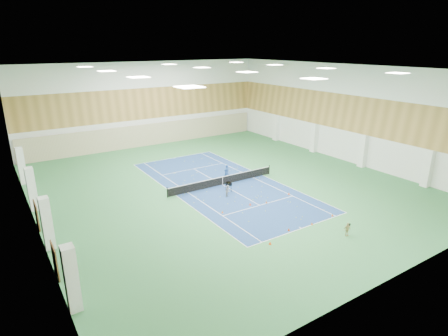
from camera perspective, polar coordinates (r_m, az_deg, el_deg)
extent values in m
plane|color=#31723F|center=(39.90, -0.23, -2.58)|extent=(40.00, 40.00, 0.00)
cube|color=navy|center=(39.90, -0.23, -2.57)|extent=(10.97, 23.77, 0.01)
cube|color=#C6B793|center=(56.36, -11.23, 5.01)|extent=(35.40, 0.16, 3.20)
cube|color=#593319|center=(26.86, -24.37, -12.76)|extent=(0.08, 1.80, 2.20)
cube|color=#593319|center=(34.04, -26.66, -6.45)|extent=(0.08, 1.80, 2.20)
imported|color=#204795|center=(40.98, 0.37, -0.69)|extent=(0.72, 0.56, 1.77)
imported|color=gray|center=(36.77, 0.61, -3.47)|extent=(0.71, 0.71, 1.17)
imported|color=tan|center=(31.00, 18.26, -8.86)|extent=(0.69, 0.39, 1.11)
cone|color=orange|center=(33.39, -0.26, -6.71)|extent=(0.20, 0.20, 0.22)
cone|color=#F5400C|center=(35.00, 4.01, -5.51)|extent=(0.22, 0.22, 0.24)
cone|color=#D7530B|center=(35.58, 6.47, -5.21)|extent=(0.19, 0.19, 0.21)
cone|color=#EE4F0C|center=(37.87, 9.86, -3.85)|extent=(0.22, 0.22, 0.24)
cone|color=#F7450D|center=(28.72, 7.05, -11.26)|extent=(0.23, 0.23, 0.25)
cone|color=#D5410B|center=(30.86, 9.85, -9.20)|extent=(0.22, 0.22, 0.24)
cone|color=orange|center=(32.19, 13.26, -8.24)|extent=(0.20, 0.20, 0.21)
cone|color=orange|center=(34.15, 16.20, -6.90)|extent=(0.19, 0.19, 0.21)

